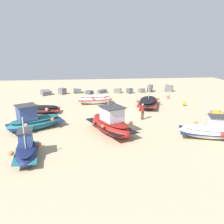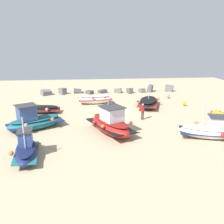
{
  "view_description": "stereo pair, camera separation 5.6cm",
  "coord_description": "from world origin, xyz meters",
  "px_view_note": "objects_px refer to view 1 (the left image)",
  "views": [
    {
      "loc": [
        -3.43,
        -24.47,
        7.18
      ],
      "look_at": [
        -1.11,
        -3.18,
        0.9
      ],
      "focal_mm": 36.72,
      "sensor_mm": 36.0,
      "label": 1
    },
    {
      "loc": [
        -3.38,
        -24.48,
        7.18
      ],
      "look_at": [
        -1.11,
        -3.18,
        0.9
      ],
      "focal_mm": 36.72,
      "sensor_mm": 36.0,
      "label": 2
    }
  ],
  "objects_px": {
    "person_walking": "(143,110)",
    "mooring_buoy_1": "(184,103)",
    "fishing_boat_2": "(148,103)",
    "fishing_boat_7": "(95,99)",
    "fishing_boat_5": "(26,150)",
    "fishing_boat_8": "(42,109)",
    "fishing_boat_4": "(218,116)",
    "mooring_buoy_0": "(168,96)",
    "fishing_boat_1": "(34,121)",
    "fishing_boat_3": "(110,124)",
    "fishing_boat_6": "(109,111)",
    "fishing_boat_0": "(210,130)"
  },
  "relations": [
    {
      "from": "person_walking",
      "to": "mooring_buoy_1",
      "type": "xyz_separation_m",
      "value": [
        6.32,
        4.69,
        -0.53
      ]
    },
    {
      "from": "fishing_boat_2",
      "to": "fishing_boat_7",
      "type": "distance_m",
      "value": 6.69
    },
    {
      "from": "fishing_boat_2",
      "to": "person_walking",
      "type": "xyz_separation_m",
      "value": [
        -1.85,
        -4.83,
        0.43
      ]
    },
    {
      "from": "fishing_boat_5",
      "to": "fishing_boat_8",
      "type": "distance_m",
      "value": 10.65
    },
    {
      "from": "fishing_boat_4",
      "to": "person_walking",
      "type": "distance_m",
      "value": 7.5
    },
    {
      "from": "person_walking",
      "to": "mooring_buoy_0",
      "type": "height_order",
      "value": "person_walking"
    },
    {
      "from": "fishing_boat_5",
      "to": "fishing_boat_1",
      "type": "bearing_deg",
      "value": -1.67
    },
    {
      "from": "fishing_boat_4",
      "to": "fishing_boat_7",
      "type": "height_order",
      "value": "fishing_boat_4"
    },
    {
      "from": "fishing_boat_5",
      "to": "fishing_boat_2",
      "type": "bearing_deg",
      "value": -51.98
    },
    {
      "from": "fishing_boat_1",
      "to": "fishing_boat_3",
      "type": "relative_size",
      "value": 0.94
    },
    {
      "from": "fishing_boat_3",
      "to": "fishing_boat_6",
      "type": "height_order",
      "value": "fishing_boat_3"
    },
    {
      "from": "fishing_boat_0",
      "to": "fishing_boat_3",
      "type": "bearing_deg",
      "value": -176.04
    },
    {
      "from": "fishing_boat_3",
      "to": "fishing_boat_0",
      "type": "bearing_deg",
      "value": 51.56
    },
    {
      "from": "fishing_boat_0",
      "to": "fishing_boat_2",
      "type": "height_order",
      "value": "fishing_boat_0"
    },
    {
      "from": "fishing_boat_8",
      "to": "fishing_boat_2",
      "type": "bearing_deg",
      "value": 8.52
    },
    {
      "from": "fishing_boat_3",
      "to": "fishing_boat_7",
      "type": "height_order",
      "value": "fishing_boat_3"
    },
    {
      "from": "fishing_boat_0",
      "to": "fishing_boat_8",
      "type": "relative_size",
      "value": 1.26
    },
    {
      "from": "fishing_boat_8",
      "to": "mooring_buoy_1",
      "type": "relative_size",
      "value": 5.93
    },
    {
      "from": "fishing_boat_3",
      "to": "fishing_boat_1",
      "type": "bearing_deg",
      "value": -130.25
    },
    {
      "from": "fishing_boat_2",
      "to": "mooring_buoy_0",
      "type": "bearing_deg",
      "value": 155.89
    },
    {
      "from": "person_walking",
      "to": "fishing_boat_0",
      "type": "bearing_deg",
      "value": 36.0
    },
    {
      "from": "fishing_boat_0",
      "to": "fishing_boat_7",
      "type": "relative_size",
      "value": 1.1
    },
    {
      "from": "fishing_boat_2",
      "to": "fishing_boat_4",
      "type": "xyz_separation_m",
      "value": [
        5.56,
        -5.79,
        -0.12
      ]
    },
    {
      "from": "fishing_boat_4",
      "to": "fishing_boat_7",
      "type": "distance_m",
      "value": 14.32
    },
    {
      "from": "fishing_boat_1",
      "to": "fishing_boat_4",
      "type": "xyz_separation_m",
      "value": [
        17.58,
        0.56,
        -0.34
      ]
    },
    {
      "from": "fishing_boat_8",
      "to": "fishing_boat_0",
      "type": "bearing_deg",
      "value": -28.22
    },
    {
      "from": "fishing_boat_0",
      "to": "mooring_buoy_0",
      "type": "relative_size",
      "value": 8.14
    },
    {
      "from": "fishing_boat_6",
      "to": "fishing_boat_8",
      "type": "bearing_deg",
      "value": 74.07
    },
    {
      "from": "fishing_boat_2",
      "to": "fishing_boat_5",
      "type": "xyz_separation_m",
      "value": [
        -11.31,
        -12.03,
        0.08
      ]
    },
    {
      "from": "fishing_boat_1",
      "to": "fishing_boat_8",
      "type": "relative_size",
      "value": 1.33
    },
    {
      "from": "fishing_boat_0",
      "to": "mooring_buoy_1",
      "type": "xyz_separation_m",
      "value": [
        2.05,
        9.77,
        -0.19
      ]
    },
    {
      "from": "fishing_boat_7",
      "to": "person_walking",
      "type": "bearing_deg",
      "value": 117.79
    },
    {
      "from": "person_walking",
      "to": "fishing_boat_2",
      "type": "bearing_deg",
      "value": 154.97
    },
    {
      "from": "fishing_boat_7",
      "to": "mooring_buoy_1",
      "type": "relative_size",
      "value": 6.78
    },
    {
      "from": "fishing_boat_0",
      "to": "fishing_boat_5",
      "type": "xyz_separation_m",
      "value": [
        -13.73,
        -2.12,
        -0.01
      ]
    },
    {
      "from": "fishing_boat_1",
      "to": "mooring_buoy_1",
      "type": "height_order",
      "value": "fishing_boat_1"
    },
    {
      "from": "fishing_boat_3",
      "to": "fishing_boat_6",
      "type": "distance_m",
      "value": 5.6
    },
    {
      "from": "fishing_boat_3",
      "to": "fishing_boat_7",
      "type": "relative_size",
      "value": 1.24
    },
    {
      "from": "fishing_boat_2",
      "to": "fishing_boat_5",
      "type": "distance_m",
      "value": 16.51
    },
    {
      "from": "fishing_boat_2",
      "to": "mooring_buoy_0",
      "type": "xyz_separation_m",
      "value": [
        3.91,
        4.05,
        -0.15
      ]
    },
    {
      "from": "fishing_boat_1",
      "to": "fishing_boat_8",
      "type": "distance_m",
      "value": 4.94
    },
    {
      "from": "fishing_boat_6",
      "to": "fishing_boat_7",
      "type": "xyz_separation_m",
      "value": [
        -1.37,
        4.74,
        0.23
      ]
    },
    {
      "from": "fishing_boat_5",
      "to": "fishing_boat_6",
      "type": "distance_m",
      "value": 11.43
    },
    {
      "from": "fishing_boat_0",
      "to": "fishing_boat_4",
      "type": "height_order",
      "value": "fishing_boat_0"
    },
    {
      "from": "fishing_boat_3",
      "to": "fishing_boat_5",
      "type": "relative_size",
      "value": 1.48
    },
    {
      "from": "fishing_boat_3",
      "to": "fishing_boat_4",
      "type": "distance_m",
      "value": 11.21
    },
    {
      "from": "fishing_boat_1",
      "to": "fishing_boat_6",
      "type": "distance_m",
      "value": 8.03
    },
    {
      "from": "person_walking",
      "to": "mooring_buoy_0",
      "type": "distance_m",
      "value": 10.61
    },
    {
      "from": "fishing_boat_6",
      "to": "person_walking",
      "type": "xyz_separation_m",
      "value": [
        3.1,
        -2.28,
        0.59
      ]
    },
    {
      "from": "fishing_boat_8",
      "to": "person_walking",
      "type": "xyz_separation_m",
      "value": [
        10.37,
        -3.41,
        0.53
      ]
    }
  ]
}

